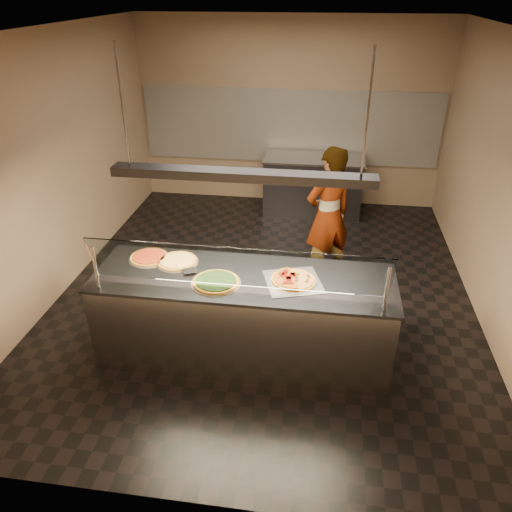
# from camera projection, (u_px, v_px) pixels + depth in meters

# --- Properties ---
(ground) EXTENTS (5.00, 6.00, 0.02)m
(ground) POSITION_uv_depth(u_px,v_px,m) (266.00, 290.00, 6.30)
(ground) COLOR black
(ground) RESTS_ON ground
(ceiling) EXTENTS (5.00, 6.00, 0.02)m
(ceiling) POSITION_uv_depth(u_px,v_px,m) (269.00, 28.00, 4.84)
(ceiling) COLOR silver
(ceiling) RESTS_ON wall_back
(wall_back) EXTENTS (5.00, 0.02, 3.00)m
(wall_back) POSITION_uv_depth(u_px,v_px,m) (290.00, 114.00, 8.18)
(wall_back) COLOR #957E60
(wall_back) RESTS_ON ground
(wall_front) EXTENTS (5.00, 0.02, 3.00)m
(wall_front) POSITION_uv_depth(u_px,v_px,m) (205.00, 348.00, 2.96)
(wall_front) COLOR #957E60
(wall_front) RESTS_ON ground
(wall_left) EXTENTS (0.02, 6.00, 3.00)m
(wall_left) POSITION_uv_depth(u_px,v_px,m) (56.00, 166.00, 5.88)
(wall_left) COLOR #957E60
(wall_left) RESTS_ON ground
(wall_right) EXTENTS (0.02, 6.00, 3.00)m
(wall_right) POSITION_uv_depth(u_px,v_px,m) (503.00, 188.00, 5.25)
(wall_right) COLOR #957E60
(wall_right) RESTS_ON ground
(tile_band) EXTENTS (4.90, 0.02, 1.20)m
(tile_band) POSITION_uv_depth(u_px,v_px,m) (289.00, 127.00, 8.25)
(tile_band) COLOR silver
(tile_band) RESTS_ON wall_back
(serving_counter) EXTENTS (2.90, 0.94, 0.93)m
(serving_counter) POSITION_uv_depth(u_px,v_px,m) (244.00, 316.00, 4.99)
(serving_counter) COLOR #B7B7BC
(serving_counter) RESTS_ON ground
(sneeze_guard) EXTENTS (2.66, 0.18, 0.54)m
(sneeze_guard) POSITION_uv_depth(u_px,v_px,m) (237.00, 268.00, 4.33)
(sneeze_guard) COLOR #B7B7BC
(sneeze_guard) RESTS_ON serving_counter
(perforated_tray) EXTENTS (0.63, 0.63, 0.01)m
(perforated_tray) POSITION_uv_depth(u_px,v_px,m) (293.00, 281.00, 4.68)
(perforated_tray) COLOR silver
(perforated_tray) RESTS_ON serving_counter
(half_pizza_pepperoni) EXTENTS (0.32, 0.46, 0.05)m
(half_pizza_pepperoni) POSITION_uv_depth(u_px,v_px,m) (283.00, 278.00, 4.68)
(half_pizza_pepperoni) COLOR #95621B
(half_pizza_pepperoni) RESTS_ON perforated_tray
(half_pizza_sausage) EXTENTS (0.32, 0.46, 0.04)m
(half_pizza_sausage) POSITION_uv_depth(u_px,v_px,m) (304.00, 280.00, 4.66)
(half_pizza_sausage) COLOR #95621B
(half_pizza_sausage) RESTS_ON perforated_tray
(pizza_spinach) EXTENTS (0.47, 0.47, 0.03)m
(pizza_spinach) POSITION_uv_depth(u_px,v_px,m) (216.00, 282.00, 4.66)
(pizza_spinach) COLOR silver
(pizza_spinach) RESTS_ON serving_counter
(pizza_cheese) EXTENTS (0.43, 0.43, 0.03)m
(pizza_cheese) POSITION_uv_depth(u_px,v_px,m) (177.00, 261.00, 5.01)
(pizza_cheese) COLOR silver
(pizza_cheese) RESTS_ON serving_counter
(pizza_tomato) EXTENTS (0.41, 0.41, 0.03)m
(pizza_tomato) POSITION_uv_depth(u_px,v_px,m) (149.00, 257.00, 5.08)
(pizza_tomato) COLOR silver
(pizza_tomato) RESTS_ON serving_counter
(pizza_spatula) EXTENTS (0.25, 0.20, 0.02)m
(pizza_spatula) POSITION_uv_depth(u_px,v_px,m) (183.00, 268.00, 4.86)
(pizza_spatula) COLOR #B7B7BC
(pizza_spatula) RESTS_ON pizza_spinach
(prep_table) EXTENTS (1.61, 0.74, 0.93)m
(prep_table) POSITION_uv_depth(u_px,v_px,m) (313.00, 185.00, 8.22)
(prep_table) COLOR #35353A
(prep_table) RESTS_ON ground
(worker) EXTENTS (0.76, 0.71, 1.75)m
(worker) POSITION_uv_depth(u_px,v_px,m) (328.00, 216.00, 6.14)
(worker) COLOR #2D2B34
(worker) RESTS_ON ground
(heat_lamp_housing) EXTENTS (2.30, 0.18, 0.08)m
(heat_lamp_housing) POSITION_uv_depth(u_px,v_px,m) (242.00, 175.00, 4.27)
(heat_lamp_housing) COLOR #35353A
(heat_lamp_housing) RESTS_ON ceiling
(lamp_rod_left) EXTENTS (0.02, 0.02, 1.01)m
(lamp_rod_left) POSITION_uv_depth(u_px,v_px,m) (123.00, 107.00, 4.14)
(lamp_rod_left) COLOR #B7B7BC
(lamp_rod_left) RESTS_ON ceiling
(lamp_rod_right) EXTENTS (0.02, 0.02, 1.01)m
(lamp_rod_right) POSITION_uv_depth(u_px,v_px,m) (368.00, 115.00, 3.89)
(lamp_rod_right) COLOR #B7B7BC
(lamp_rod_right) RESTS_ON ceiling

